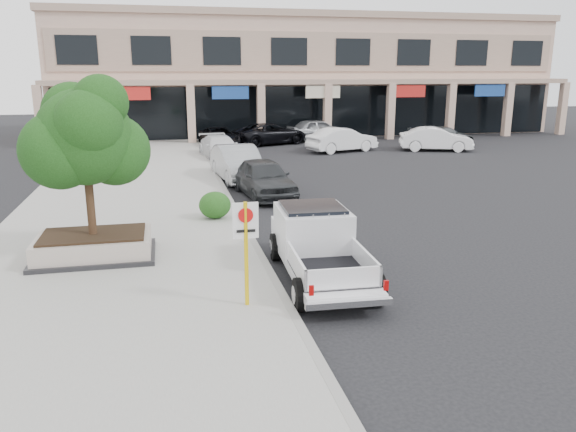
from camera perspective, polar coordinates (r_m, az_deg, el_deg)
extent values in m
plane|color=black|center=(15.02, 3.82, -5.34)|extent=(120.00, 120.00, 0.00)
cube|color=gray|center=(20.23, -16.30, -0.44)|extent=(8.00, 52.00, 0.15)
cube|color=gray|center=(20.33, -5.14, 0.17)|extent=(0.20, 52.00, 0.15)
cube|color=tan|center=(49.04, 1.71, 13.84)|extent=(40.00, 10.00, 9.00)
cube|color=gray|center=(49.21, 1.75, 19.38)|extent=(40.40, 10.40, 0.50)
cube|color=gray|center=(43.16, 3.75, 13.46)|extent=(40.00, 2.20, 0.35)
cube|color=tan|center=(41.47, -23.91, 9.18)|extent=(0.55, 0.55, 4.20)
cube|color=tan|center=(51.79, 26.09, 9.78)|extent=(0.55, 0.55, 4.20)
cube|color=black|center=(44.27, 3.31, 10.51)|extent=(39.20, 0.08, 3.90)
cube|color=black|center=(16.26, -19.01, -3.78)|extent=(3.20, 2.20, 0.12)
cube|color=gray|center=(16.17, -19.10, -2.73)|extent=(3.00, 2.00, 0.50)
cube|color=black|center=(16.09, -19.18, -1.78)|extent=(2.70, 1.70, 0.06)
cylinder|color=black|center=(15.83, -19.52, 2.15)|extent=(0.22, 0.22, 2.20)
sphere|color=#14380F|center=(15.60, -19.98, 7.53)|extent=(2.50, 2.50, 2.50)
sphere|color=#14380F|center=(15.87, -17.21, 6.40)|extent=(1.90, 1.90, 1.90)
sphere|color=#14380F|center=(16.08, -21.03, 9.78)|extent=(1.60, 1.60, 1.60)
cylinder|color=#E4B90C|center=(12.03, -4.27, -3.92)|extent=(0.09, 0.09, 2.30)
cube|color=white|center=(11.81, -4.34, -0.46)|extent=(0.55, 0.03, 0.78)
cylinder|color=red|center=(11.75, -4.33, 0.06)|extent=(0.32, 0.01, 0.32)
ellipsoid|color=#1E4212|center=(19.47, -7.44, 1.11)|extent=(1.10, 0.99, 0.93)
imported|color=#282B2D|center=(23.38, -2.45, 3.89)|extent=(2.37, 4.78, 1.57)
imported|color=#969A9E|center=(26.91, -5.11, 5.37)|extent=(2.27, 5.21, 1.67)
imported|color=silver|center=(33.75, -6.90, 6.92)|extent=(2.52, 4.91, 1.36)
imported|color=black|center=(39.30, -6.99, 7.97)|extent=(2.74, 5.05, 1.34)
imported|color=#ABADB3|center=(38.28, 5.67, 7.97)|extent=(4.79, 2.88, 1.53)
imported|color=white|center=(36.77, 5.53, 7.72)|extent=(4.96, 3.00, 1.54)
imported|color=#2F3234|center=(40.35, 15.43, 7.78)|extent=(5.21, 3.16, 1.41)
imported|color=black|center=(40.39, -1.81, 8.36)|extent=(5.95, 4.27, 1.51)
imported|color=#9A9DA2|center=(42.61, 3.08, 8.76)|extent=(5.08, 2.86, 1.63)
imported|color=white|center=(38.26, 14.79, 7.57)|extent=(4.92, 2.99, 1.53)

